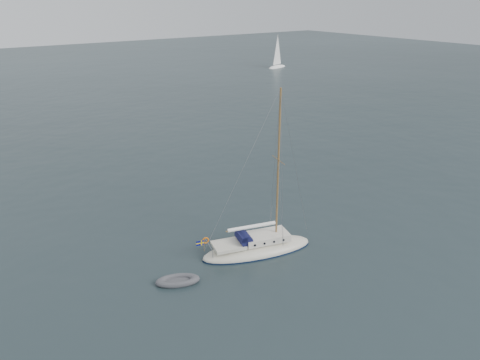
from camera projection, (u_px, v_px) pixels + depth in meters
ground at (229, 252)px, 32.65m from camera, size 300.00×300.00×0.00m
sailboat at (257, 240)px, 32.40m from camera, size 8.37×2.51×11.91m
dinghy at (178, 281)px, 29.09m from camera, size 2.77×1.25×0.40m
distant_yacht_b at (277, 52)px, 111.93m from camera, size 6.47×3.45×8.57m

